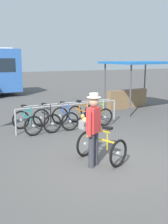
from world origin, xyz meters
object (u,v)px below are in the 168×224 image
(racked_bike_blue, at_px, (65,117))
(person_with_featured_bike, at_px, (94,127))
(racked_bike_lime, at_px, (98,113))
(market_stall, at_px, (134,80))
(racked_bike_orange, at_px, (82,115))
(featured_bicycle, at_px, (97,141))
(racked_bike_teal, at_px, (27,122))
(racked_bike_black, at_px, (46,119))

(racked_bike_blue, relative_size, person_with_featured_bike, 0.63)
(person_with_featured_bike, bearing_deg, racked_bike_lime, 61.03)
(market_stall, bearing_deg, racked_bike_orange, -152.80)
(person_with_featured_bike, bearing_deg, racked_bike_blue, 79.97)
(featured_bicycle, bearing_deg, racked_bike_blue, 83.35)
(racked_bike_teal, distance_m, racked_bike_black, 0.70)
(person_with_featured_bike, xyz_separation_m, market_stall, (4.88, 5.45, 0.45))
(person_with_featured_bike, bearing_deg, racked_bike_orange, 69.82)
(racked_bike_teal, bearing_deg, racked_bike_orange, 3.42)
(person_with_featured_bike, bearing_deg, racked_bike_teal, 102.28)
(racked_bike_teal, height_order, market_stall, market_stall)
(racked_bike_teal, xyz_separation_m, racked_bike_black, (0.70, 0.04, 0.00))
(racked_bike_teal, bearing_deg, featured_bicycle, -72.44)
(racked_bike_black, distance_m, market_stall, 5.40)
(racked_bike_orange, bearing_deg, market_stall, 27.20)
(racked_bike_blue, relative_size, racked_bike_orange, 0.93)
(featured_bicycle, bearing_deg, person_with_featured_bike, -130.01)
(racked_bike_black, xyz_separation_m, person_with_featured_bike, (0.06, -3.55, 0.58))
(racked_bike_lime, xyz_separation_m, market_stall, (2.85, 1.78, 1.03))
(racked_bike_teal, distance_m, racked_bike_lime, 2.80)
(market_stall, bearing_deg, person_with_featured_bike, -131.85)
(market_stall, bearing_deg, racked_bike_lime, -147.98)
(racked_bike_teal, relative_size, person_with_featured_bike, 0.71)
(racked_bike_orange, distance_m, featured_bicycle, 3.50)
(person_with_featured_bike, relative_size, market_stall, 0.51)
(racked_bike_teal, xyz_separation_m, racked_bike_lime, (2.79, 0.17, -0.00))
(racked_bike_teal, distance_m, market_stall, 6.06)
(racked_bike_orange, height_order, person_with_featured_bike, person_with_featured_bike)
(featured_bicycle, xyz_separation_m, market_stall, (4.63, 5.15, 0.91))
(person_with_featured_bike, bearing_deg, market_stall, 48.15)
(racked_bike_teal, distance_m, person_with_featured_bike, 3.63)
(racked_bike_teal, height_order, person_with_featured_bike, person_with_featured_bike)
(featured_bicycle, distance_m, person_with_featured_bike, 0.61)
(racked_bike_blue, height_order, market_stall, market_stall)
(racked_bike_blue, bearing_deg, racked_bike_orange, 3.42)
(racked_bike_teal, height_order, racked_bike_black, same)
(featured_bicycle, bearing_deg, racked_bike_teal, 107.56)
(racked_bike_teal, relative_size, featured_bicycle, 0.97)
(racked_bike_blue, xyz_separation_m, featured_bicycle, (-0.38, -3.29, 0.12))
(racked_bike_blue, xyz_separation_m, person_with_featured_bike, (-0.63, -3.59, 0.58))
(racked_bike_black, distance_m, featured_bicycle, 3.26)
(racked_bike_orange, height_order, featured_bicycle, featured_bicycle)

